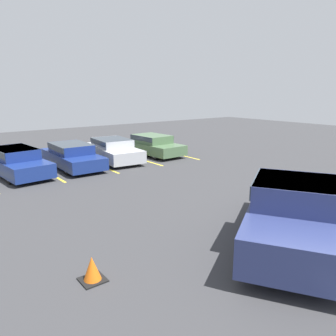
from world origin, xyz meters
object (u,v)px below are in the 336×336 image
traffic_cone (92,270)px  parked_sedan_a (16,161)px  pickup_truck (294,210)px  wheel_stop_curb (101,150)px  parked_sedan_d (152,144)px  parked_sedan_c (113,149)px  parked_sedan_b (72,155)px

traffic_cone → parked_sedan_a: bearing=84.5°
pickup_truck → wheel_stop_curb: size_ratio=3.06×
parked_sedan_d → traffic_cone: parked_sedan_d is taller
parked_sedan_a → parked_sedan_c: size_ratio=1.06×
parked_sedan_d → wheel_stop_curb: 3.70m
parked_sedan_b → parked_sedan_c: (2.41, 0.13, 0.02)m
parked_sedan_d → wheel_stop_curb: size_ratio=2.34×
parked_sedan_b → wheel_stop_curb: bearing=136.7°
pickup_truck → parked_sedan_d: bearing=40.3°
pickup_truck → parked_sedan_b: (-1.17, 11.78, -0.24)m
parked_sedan_a → parked_sedan_c: bearing=84.9°
parked_sedan_b → wheel_stop_curb: 4.66m
parked_sedan_b → wheel_stop_curb: parked_sedan_b is taller
parked_sedan_c → traffic_cone: size_ratio=8.66×
parked_sedan_c → wheel_stop_curb: bearing=171.1°
parked_sedan_b → parked_sedan_d: 5.20m
parked_sedan_b → parked_sedan_d: parked_sedan_d is taller
parked_sedan_b → wheel_stop_curb: (3.22, 3.32, -0.58)m
pickup_truck → parked_sedan_a: pickup_truck is taller
pickup_truck → parked_sedan_a: size_ratio=1.17×
parked_sedan_a → parked_sedan_b: (2.68, -0.09, -0.03)m
parked_sedan_c → traffic_cone: bearing=-24.9°
pickup_truck → parked_sedan_a: 12.48m
pickup_truck → traffic_cone: 5.11m
parked_sedan_b → traffic_cone: 10.91m
pickup_truck → wheel_stop_curb: (2.05, 15.11, -0.81)m
parked_sedan_d → parked_sedan_b: bearing=-89.4°
parked_sedan_c → parked_sedan_d: 2.79m
pickup_truck → traffic_cone: (-4.83, 1.52, -0.64)m
parked_sedan_a → parked_sedan_b: bearing=82.6°
parked_sedan_b → parked_sedan_d: (5.20, 0.25, 0.01)m
pickup_truck → traffic_cone: size_ratio=10.73×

